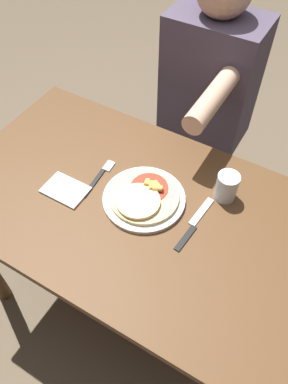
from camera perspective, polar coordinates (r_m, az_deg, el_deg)
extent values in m
plane|color=brown|center=(1.79, -1.10, -15.77)|extent=(8.00, 8.00, 0.00)
cube|color=brown|center=(1.18, -1.61, -2.23)|extent=(1.20, 0.71, 0.03)
cylinder|color=brown|center=(1.82, -11.07, 4.33)|extent=(0.06, 0.06, 0.69)
cylinder|color=silver|center=(1.17, 0.00, -1.01)|extent=(0.26, 0.26, 0.01)
cylinder|color=#E0C689|center=(1.16, 0.00, -0.62)|extent=(0.22, 0.22, 0.01)
cylinder|color=#B22D1E|center=(1.17, 0.81, 0.70)|extent=(0.12, 0.12, 0.00)
cylinder|color=beige|center=(1.13, -0.90, -1.38)|extent=(0.14, 0.14, 0.01)
cylinder|color=gold|center=(1.15, 2.06, 0.56)|extent=(0.04, 0.03, 0.02)
cylinder|color=gold|center=(1.16, 1.22, 0.94)|extent=(0.03, 0.03, 0.02)
cylinder|color=gold|center=(1.16, 1.96, 1.08)|extent=(0.03, 0.03, 0.02)
cylinder|color=gold|center=(1.17, 0.51, 1.42)|extent=(0.03, 0.03, 0.02)
cube|color=black|center=(1.23, -7.66, 1.38)|extent=(0.03, 0.13, 0.00)
cube|color=silver|center=(1.27, -5.39, 3.99)|extent=(0.03, 0.05, 0.00)
cube|color=black|center=(1.10, 6.33, -7.00)|extent=(0.03, 0.10, 0.00)
cube|color=silver|center=(1.16, 8.75, -2.96)|extent=(0.03, 0.12, 0.00)
cylinder|color=silver|center=(1.17, 12.49, 0.80)|extent=(0.07, 0.07, 0.09)
cube|color=silver|center=(1.22, -11.87, 0.33)|extent=(0.14, 0.10, 0.01)
cylinder|color=#2D2D38|center=(1.91, 5.79, 4.31)|extent=(0.11, 0.11, 0.53)
cylinder|color=#2D2D38|center=(1.88, 10.06, 2.50)|extent=(0.11, 0.11, 0.53)
cube|color=#4C4256|center=(1.55, 10.06, 16.44)|extent=(0.35, 0.22, 0.52)
cylinder|color=tan|center=(1.25, 10.36, 13.76)|extent=(0.07, 0.30, 0.07)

